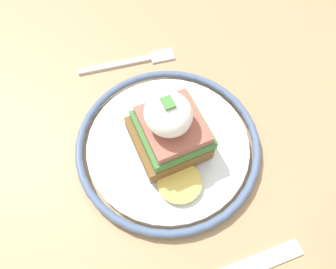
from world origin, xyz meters
TOP-DOWN VIEW (x-y plane):
  - ground_plane at (0.00, 0.00)m, footprint 6.00×6.00m
  - dining_table at (0.00, 0.00)m, footprint 0.91×0.91m
  - plate at (0.03, -0.01)m, footprint 0.24×0.24m
  - sandwich at (0.03, -0.00)m, footprint 0.13×0.08m
  - fork at (-0.13, 0.00)m, footprint 0.04×0.15m

SIDE VIEW (x-z plane):
  - ground_plane at x=0.00m, z-range 0.00..0.00m
  - dining_table at x=0.00m, z-range 0.25..0.98m
  - fork at x=-0.13m, z-range 0.73..0.73m
  - plate at x=0.03m, z-range 0.73..0.74m
  - sandwich at x=0.03m, z-range 0.73..0.82m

